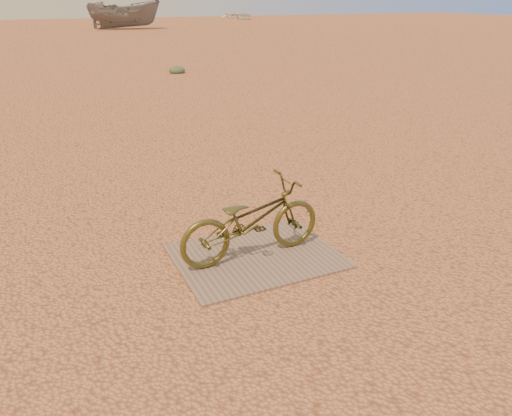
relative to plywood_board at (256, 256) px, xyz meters
name	(u,v)px	position (x,y,z in m)	size (l,w,h in m)	color
ground	(269,232)	(0.37, 0.45, -0.01)	(120.00, 120.00, 0.00)	#DD8A56
plywood_board	(256,256)	(0.00, 0.00, 0.00)	(1.57, 1.22, 0.02)	#846A56
bicycle	(251,220)	(-0.05, 0.01, 0.40)	(0.51, 1.47, 0.77)	#504D1E
boat_mid_right	(125,14)	(6.45, 37.88, 1.06)	(2.09, 5.55, 2.15)	slate
boat_far_right	(239,15)	(21.77, 50.94, 0.43)	(3.03, 4.24, 0.88)	white
kale_b	(177,73)	(3.05, 12.82, -0.01)	(0.54, 0.54, 0.30)	#4F6444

